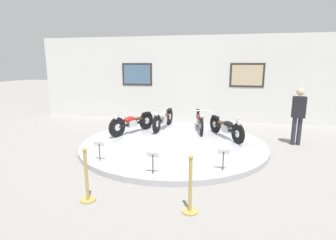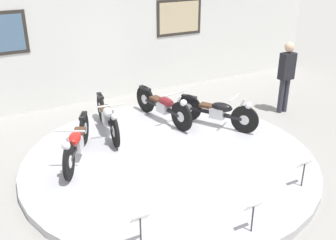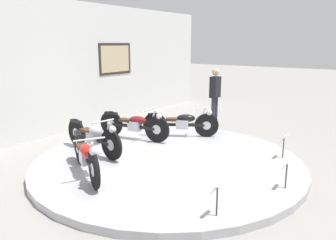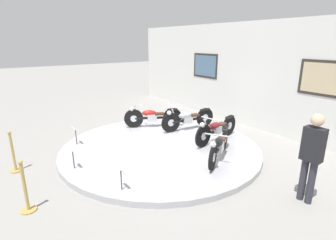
{
  "view_description": "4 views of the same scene",
  "coord_description": "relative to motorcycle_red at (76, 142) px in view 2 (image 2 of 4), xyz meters",
  "views": [
    {
      "loc": [
        1.4,
        -7.62,
        2.48
      ],
      "look_at": [
        -0.17,
        -0.01,
        0.82
      ],
      "focal_mm": 28.0,
      "sensor_mm": 36.0,
      "label": 1
    },
    {
      "loc": [
        -3.16,
        -5.83,
        3.88
      ],
      "look_at": [
        0.04,
        0.13,
        0.85
      ],
      "focal_mm": 42.0,
      "sensor_mm": 36.0,
      "label": 2
    },
    {
      "loc": [
        -5.3,
        -3.87,
        2.53
      ],
      "look_at": [
        0.17,
        0.12,
        0.93
      ],
      "focal_mm": 35.0,
      "sensor_mm": 36.0,
      "label": 3
    },
    {
      "loc": [
        5.84,
        -3.87,
        3.02
      ],
      "look_at": [
        -0.09,
        0.32,
        0.83
      ],
      "focal_mm": 28.0,
      "sensor_mm": 36.0,
      "label": 4
    }
  ],
  "objects": [
    {
      "name": "ground_plane",
      "position": [
        1.59,
        -0.71,
        -0.53
      ],
      "size": [
        60.0,
        60.0,
        0.0
      ],
      "primitive_type": "plane",
      "color": "gray"
    },
    {
      "name": "display_platform",
      "position": [
        1.59,
        -0.71,
        -0.46
      ],
      "size": [
        5.6,
        5.6,
        0.14
      ],
      "primitive_type": "cylinder",
      "color": "#ADADB2",
      "rests_on": "ground_plane"
    },
    {
      "name": "back_wall",
      "position": [
        1.59,
        3.28,
        1.31
      ],
      "size": [
        14.0,
        0.22,
        3.68
      ],
      "color": "silver",
      "rests_on": "ground_plane"
    },
    {
      "name": "motorcycle_red",
      "position": [
        0.0,
        0.0,
        0.0
      ],
      "size": [
        1.0,
        1.79,
        0.8
      ],
      "color": "black",
      "rests_on": "display_platform"
    },
    {
      "name": "motorcycle_silver",
      "position": [
        0.92,
        0.83,
        0.0
      ],
      "size": [
        0.54,
        2.0,
        0.81
      ],
      "color": "black",
      "rests_on": "display_platform"
    },
    {
      "name": "motorcycle_maroon",
      "position": [
        2.26,
        0.83,
        0.0
      ],
      "size": [
        0.55,
        1.99,
        0.81
      ],
      "color": "black",
      "rests_on": "display_platform"
    },
    {
      "name": "motorcycle_black",
      "position": [
        3.18,
        -0.0,
        -0.01
      ],
      "size": [
        1.07,
        1.71,
        0.79
      ],
      "color": "black",
      "rests_on": "display_platform"
    },
    {
      "name": "info_placard_front_left",
      "position": [
        0.1,
        -2.65,
        -0.02
      ],
      "size": [
        0.26,
        0.11,
        0.51
      ],
      "color": "#333338",
      "rests_on": "display_platform"
    },
    {
      "name": "info_placard_front_centre",
      "position": [
        1.59,
        -3.16,
        -0.02
      ],
      "size": [
        0.26,
        0.11,
        0.51
      ],
      "color": "#333338",
      "rests_on": "display_platform"
    },
    {
      "name": "info_placard_front_right",
      "position": [
        3.08,
        -2.65,
        -0.02
      ],
      "size": [
        0.26,
        0.11,
        0.51
      ],
      "color": "#333338",
      "rests_on": "display_platform"
    },
    {
      "name": "visitor_standing",
      "position": [
        5.32,
        0.2,
        0.49
      ],
      "size": [
        0.36,
        0.24,
        1.78
      ],
      "color": "#2D2D38",
      "rests_on": "ground_plane"
    }
  ]
}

